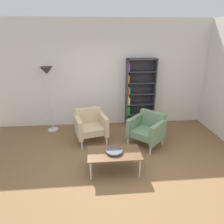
{
  "coord_description": "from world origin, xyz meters",
  "views": [
    {
      "loc": [
        -0.37,
        -3.14,
        2.48
      ],
      "look_at": [
        -0.01,
        0.84,
        0.95
      ],
      "focal_mm": 32.39,
      "sensor_mm": 36.0,
      "label": 1
    }
  ],
  "objects_px": {
    "decorative_bowl": "(114,151)",
    "armchair_by_bookshelf": "(91,125)",
    "floor_lamp_torchiere": "(47,78)",
    "bookshelf_tall": "(138,94)",
    "coffee_table_low": "(114,154)",
    "armchair_spare_guest": "(147,129)"
  },
  "relations": [
    {
      "from": "decorative_bowl",
      "to": "armchair_by_bookshelf",
      "type": "relative_size",
      "value": 0.38
    },
    {
      "from": "floor_lamp_torchiere",
      "to": "bookshelf_tall",
      "type": "bearing_deg",
      "value": 4.55
    },
    {
      "from": "bookshelf_tall",
      "to": "armchair_by_bookshelf",
      "type": "height_order",
      "value": "bookshelf_tall"
    },
    {
      "from": "decorative_bowl",
      "to": "bookshelf_tall",
      "type": "bearing_deg",
      "value": 67.31
    },
    {
      "from": "coffee_table_low",
      "to": "armchair_spare_guest",
      "type": "distance_m",
      "value": 1.29
    },
    {
      "from": "bookshelf_tall",
      "to": "floor_lamp_torchiere",
      "type": "xyz_separation_m",
      "value": [
        -2.41,
        -0.19,
        0.52
      ]
    },
    {
      "from": "armchair_by_bookshelf",
      "to": "armchair_spare_guest",
      "type": "relative_size",
      "value": 0.89
    },
    {
      "from": "floor_lamp_torchiere",
      "to": "coffee_table_low",
      "type": "bearing_deg",
      "value": -51.95
    },
    {
      "from": "coffee_table_low",
      "to": "decorative_bowl",
      "type": "relative_size",
      "value": 3.12
    },
    {
      "from": "coffee_table_low",
      "to": "decorative_bowl",
      "type": "height_order",
      "value": "decorative_bowl"
    },
    {
      "from": "armchair_spare_guest",
      "to": "floor_lamp_torchiere",
      "type": "bearing_deg",
      "value": -158.4
    },
    {
      "from": "armchair_spare_guest",
      "to": "floor_lamp_torchiere",
      "type": "xyz_separation_m",
      "value": [
        -2.39,
        1.0,
        1.03
      ]
    },
    {
      "from": "floor_lamp_torchiere",
      "to": "armchair_by_bookshelf",
      "type": "bearing_deg",
      "value": -32.41
    },
    {
      "from": "floor_lamp_torchiere",
      "to": "decorative_bowl",
      "type": "bearing_deg",
      "value": -51.95
    },
    {
      "from": "armchair_spare_guest",
      "to": "bookshelf_tall",
      "type": "bearing_deg",
      "value": 133.65
    },
    {
      "from": "coffee_table_low",
      "to": "decorative_bowl",
      "type": "distance_m",
      "value": 0.07
    },
    {
      "from": "coffee_table_low",
      "to": "armchair_spare_guest",
      "type": "height_order",
      "value": "armchair_spare_guest"
    },
    {
      "from": "bookshelf_tall",
      "to": "floor_lamp_torchiere",
      "type": "bearing_deg",
      "value": -175.45
    },
    {
      "from": "bookshelf_tall",
      "to": "armchair_by_bookshelf",
      "type": "xyz_separation_m",
      "value": [
        -1.35,
        -0.86,
        -0.51
      ]
    },
    {
      "from": "coffee_table_low",
      "to": "bookshelf_tall",
      "type": "bearing_deg",
      "value": 67.31
    },
    {
      "from": "decorative_bowl",
      "to": "floor_lamp_torchiere",
      "type": "bearing_deg",
      "value": 128.05
    },
    {
      "from": "bookshelf_tall",
      "to": "armchair_by_bookshelf",
      "type": "bearing_deg",
      "value": -147.35
    }
  ]
}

